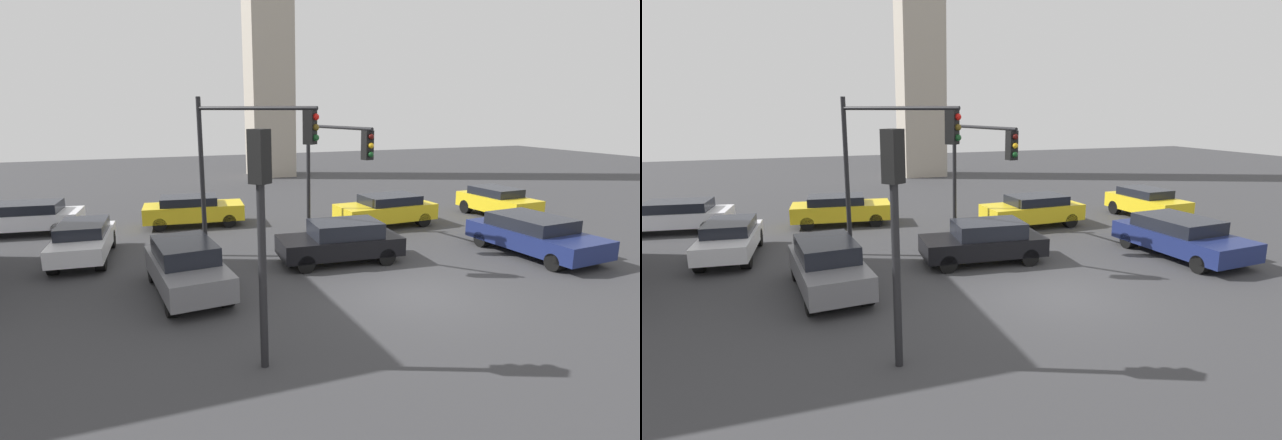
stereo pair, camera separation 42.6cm
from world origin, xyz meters
The scene contains 12 objects.
ground_plane centered at (0.00, 0.00, 0.00)m, with size 89.60×89.60×0.00m, color #38383A.
traffic_light_0 centered at (-3.59, 4.37, 3.89)m, with size 3.08×3.54×5.48m.
traffic_light_1 centered at (-4.98, -2.30, 3.31)m, with size 0.48×0.45×4.71m.
traffic_light_2 centered at (0.09, 6.03, 3.37)m, with size 1.05×4.22×4.67m.
car_0 centered at (-11.49, 11.80, 0.70)m, with size 4.63×2.44×1.31m.
car_1 centered at (-0.79, 3.52, 0.73)m, with size 4.20×2.10×1.40m.
car_2 centered at (-8.91, 6.94, 0.70)m, with size 1.99×4.20×1.29m.
car_3 centered at (9.09, 7.43, 0.76)m, with size 2.01×4.06×1.40m.
car_4 centered at (-4.77, 10.81, 0.71)m, with size 4.42×2.20×1.33m.
car_5 centered at (3.19, 7.66, 0.74)m, with size 4.39×2.10×1.38m.
car_6 centered at (-5.96, 2.45, 0.76)m, with size 2.11×4.29×1.46m.
car_7 centered at (5.99, 1.90, 0.72)m, with size 2.53×4.86×1.36m.
Camera 2 is at (-6.82, -11.29, 5.06)m, focal length 27.62 mm.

